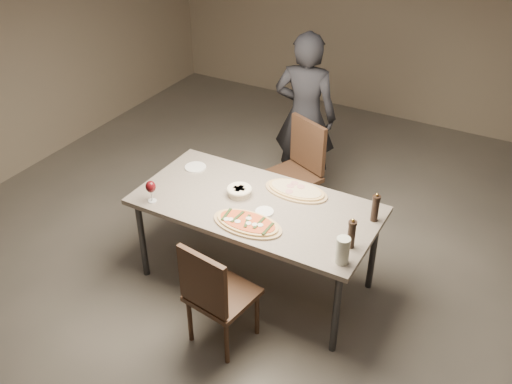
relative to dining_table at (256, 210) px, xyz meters
The scene contains 14 objects.
room 0.71m from the dining_table, ahead, with size 7.00×7.00×7.00m.
dining_table is the anchor object (origin of this frame).
zucchini_pizza 0.29m from the dining_table, 73.56° to the right, with size 0.52×0.29×0.05m.
ham_pizza 0.35m from the dining_table, 55.53° to the left, with size 0.50×0.28×0.04m.
bread_basket 0.19m from the dining_table, 168.34° to the left, with size 0.19×0.19×0.07m.
oil_dish 0.15m from the dining_table, 34.00° to the right, with size 0.13×0.13×0.02m.
pepper_mill_left 0.82m from the dining_table, 10.08° to the right, with size 0.06×0.06×0.23m.
pepper_mill_right 0.87m from the dining_table, 14.82° to the left, with size 0.06×0.06×0.23m.
carafe 0.87m from the dining_table, 21.37° to the right, with size 0.09×0.09×0.19m.
wine_glass 0.79m from the dining_table, 153.09° to the right, with size 0.08×0.08×0.17m.
side_plate 0.71m from the dining_table, 162.97° to the left, with size 0.17×0.17×0.01m.
chair_near 0.75m from the dining_table, 83.55° to the right, with size 0.46×0.46×0.87m.
chair_far 1.01m from the dining_table, 97.16° to the left, with size 0.58×0.58×0.94m.
diner 1.43m from the dining_table, 100.46° to the left, with size 0.59×0.39×1.62m, color black.
Camera 1 is at (1.69, -3.03, 3.12)m, focal length 40.00 mm.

